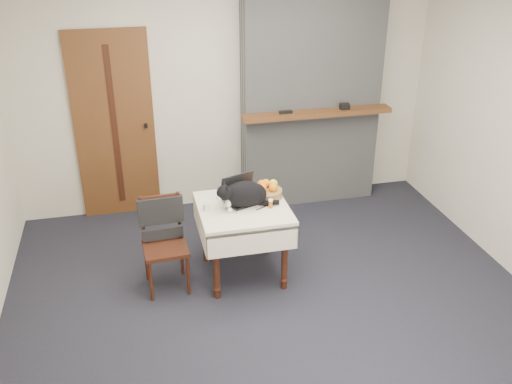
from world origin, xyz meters
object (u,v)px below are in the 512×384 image
side_table (243,218)px  cat (245,194)px  door (115,127)px  pill_bottle (271,203)px  cream_jar (206,207)px  chair (163,230)px  laptop (242,195)px  fruit_basket (267,191)px

side_table → cat: cat is taller
door → pill_bottle: size_ratio=24.95×
cat → side_table: bearing=159.5°
cream_jar → chair: chair is taller
cat → cream_jar: bearing=165.9°
door → laptop: door is taller
side_table → chair: chair is taller
door → laptop: bearing=-53.3°
laptop → cat: cat is taller
side_table → cream_jar: cream_jar is taller
laptop → side_table: bearing=-116.7°
side_table → chair: 0.71m
laptop → door: bearing=105.8°
door → cat: door is taller
side_table → laptop: bearing=84.1°
door → chair: 1.58m
cat → cream_jar: 0.35m
cream_jar → side_table: bearing=-0.3°
laptop → cat: (0.01, -0.10, 0.05)m
side_table → fruit_basket: size_ratio=2.92×
cream_jar → pill_bottle: (0.55, -0.08, 0.01)m
door → cat: (1.06, -1.51, -0.18)m
side_table → cream_jar: (-0.32, 0.00, 0.15)m
laptop → pill_bottle: bearing=-59.5°
cat → cream_jar: cat is taller
cat → pill_bottle: (0.21, -0.08, -0.07)m
cream_jar → fruit_basket: (0.57, 0.13, 0.03)m
laptop → cream_jar: size_ratio=6.14×
pill_bottle → chair: size_ratio=0.10×
laptop → cream_jar: (-0.33, -0.09, -0.03)m
cream_jar → door: bearing=115.6°
side_table → fruit_basket: (0.25, 0.13, 0.17)m
cat → fruit_basket: size_ratio=2.11×
laptop → fruit_basket: bearing=-12.4°
chair → laptop: bearing=1.2°
chair → pill_bottle: bearing=-10.5°
fruit_basket → chair: 0.98m
door → cat: 1.86m
cream_jar → chair: (-0.38, 0.04, -0.20)m
side_table → fruit_basket: bearing=27.5°
cat → pill_bottle: cat is taller
door → fruit_basket: size_ratio=7.48×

